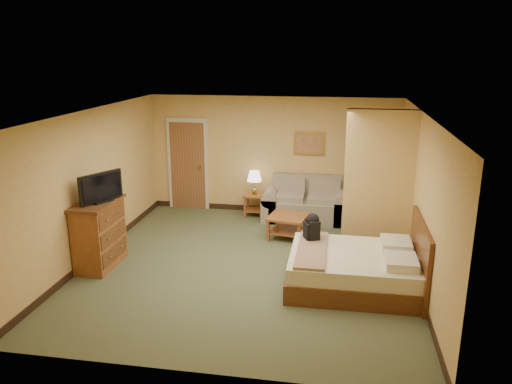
% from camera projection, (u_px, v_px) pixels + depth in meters
% --- Properties ---
extents(floor, '(6.00, 6.00, 0.00)m').
position_uv_depth(floor, '(249.00, 265.00, 8.55)').
color(floor, '#4C5235').
rests_on(floor, ground).
extents(ceiling, '(6.00, 6.00, 0.00)m').
position_uv_depth(ceiling, '(248.00, 113.00, 7.84)').
color(ceiling, white).
rests_on(ceiling, back_wall).
extents(back_wall, '(5.50, 0.02, 2.60)m').
position_uv_depth(back_wall, '(273.00, 156.00, 11.04)').
color(back_wall, tan).
rests_on(back_wall, floor).
extents(left_wall, '(0.02, 6.00, 2.60)m').
position_uv_depth(left_wall, '(92.00, 185.00, 8.63)').
color(left_wall, tan).
rests_on(left_wall, floor).
extents(right_wall, '(0.02, 6.00, 2.60)m').
position_uv_depth(right_wall, '(422.00, 201.00, 7.75)').
color(right_wall, tan).
rests_on(right_wall, floor).
extents(partition, '(1.20, 0.15, 2.60)m').
position_uv_depth(partition, '(378.00, 184.00, 8.73)').
color(partition, tan).
rests_on(partition, floor).
extents(door, '(0.94, 0.16, 2.10)m').
position_uv_depth(door, '(188.00, 165.00, 11.39)').
color(door, beige).
rests_on(door, floor).
extents(baseboard, '(5.50, 0.02, 0.12)m').
position_uv_depth(baseboard, '(272.00, 209.00, 11.37)').
color(baseboard, black).
rests_on(baseboard, floor).
extents(loveseat, '(1.85, 0.86, 0.94)m').
position_uv_depth(loveseat, '(306.00, 206.00, 10.78)').
color(loveseat, gray).
rests_on(loveseat, floor).
extents(side_table, '(0.45, 0.45, 0.49)m').
position_uv_depth(side_table, '(254.00, 202.00, 11.03)').
color(side_table, brown).
rests_on(side_table, floor).
extents(table_lamp, '(0.32, 0.32, 0.52)m').
position_uv_depth(table_lamp, '(254.00, 177.00, 10.87)').
color(table_lamp, olive).
rests_on(table_lamp, side_table).
extents(coffee_table, '(0.83, 0.83, 0.46)m').
position_uv_depth(coffee_table, '(288.00, 222.00, 9.72)').
color(coffee_table, brown).
rests_on(coffee_table, floor).
extents(wall_picture, '(0.66, 0.04, 0.52)m').
position_uv_depth(wall_picture, '(309.00, 144.00, 10.80)').
color(wall_picture, '#B78E3F').
rests_on(wall_picture, back_wall).
extents(dresser, '(0.57, 1.08, 1.15)m').
position_uv_depth(dresser, '(99.00, 234.00, 8.39)').
color(dresser, brown).
rests_on(dresser, floor).
extents(tv, '(0.42, 0.74, 0.49)m').
position_uv_depth(tv, '(101.00, 188.00, 8.15)').
color(tv, black).
rests_on(tv, dresser).
extents(bed, '(2.02, 1.71, 1.11)m').
position_uv_depth(bed, '(358.00, 268.00, 7.72)').
color(bed, '#522913').
rests_on(bed, floor).
extents(backpack, '(0.27, 0.32, 0.47)m').
position_uv_depth(backpack, '(312.00, 226.00, 8.12)').
color(backpack, black).
rests_on(backpack, bed).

